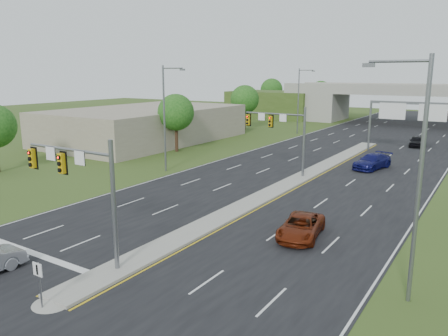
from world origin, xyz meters
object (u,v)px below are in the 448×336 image
car_far_a (301,227)px  overpass (409,107)px  signal_mast_near (82,179)px  signal_mast_far (283,129)px  car_far_b (372,161)px  car_far_c (416,141)px  keep_right_sign (39,278)px  sign_gantry (415,113)px

car_far_a → overpass: bearing=85.8°
signal_mast_near → overpass: size_ratio=0.09×
signal_mast_far → car_far_b: size_ratio=1.26×
overpass → car_far_b: 47.41m
car_far_b → car_far_c: (1.46, 18.50, -0.06)m
keep_right_sign → overpass: bearing=90.0°
signal_mast_far → sign_gantry: size_ratio=0.60×
sign_gantry → car_far_b: size_ratio=2.08×
signal_mast_far → sign_gantry: 21.91m
keep_right_sign → car_far_c: (6.23, 55.93, -0.75)m
signal_mast_near → car_far_b: size_ratio=1.26×
signal_mast_far → overpass: 55.13m
keep_right_sign → car_far_b: keep_right_sign is taller
signal_mast_near → sign_gantry: bearing=78.8°
keep_right_sign → car_far_b: 37.74m
car_far_a → keep_right_sign: bearing=-122.9°
sign_gantry → car_far_a: size_ratio=2.32×
sign_gantry → car_far_a: (-0.46, -35.17, -4.53)m
car_far_a → car_far_c: bearing=80.7°
sign_gantry → car_far_a: sign_gantry is taller
signal_mast_far → signal_mast_near: bearing=-90.0°
keep_right_sign → car_far_a: keep_right_sign is taller
car_far_a → car_far_c: size_ratio=1.14×
signal_mast_near → overpass: overpass is taller
signal_mast_near → overpass: bearing=88.4°
signal_mast_far → car_far_b: bearing=48.6°
signal_mast_far → car_far_a: (8.49, -15.18, -4.01)m
signal_mast_far → car_far_c: bearing=72.2°
sign_gantry → overpass: 35.75m
sign_gantry → overpass: (-6.68, 35.08, -1.69)m
signal_mast_far → keep_right_sign: 29.71m
keep_right_sign → overpass: (0.00, 84.53, 2.04)m
keep_right_sign → car_far_c: 56.28m
car_far_a → car_far_c: 41.66m
keep_right_sign → car_far_c: bearing=83.6°
signal_mast_near → keep_right_sign: size_ratio=3.18×
sign_gantry → car_far_c: size_ratio=2.64×
car_far_b → car_far_c: 18.56m
signal_mast_near → car_far_a: bearing=49.2°
keep_right_sign → car_far_a: (6.22, 14.27, -0.80)m
signal_mast_near → overpass: (2.26, 80.07, -1.17)m
signal_mast_near → car_far_c: size_ratio=1.60×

